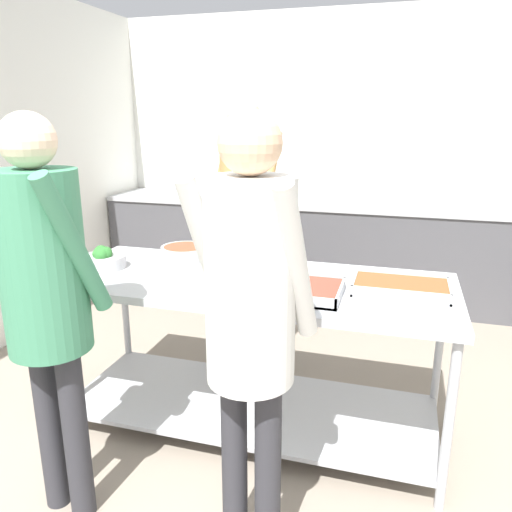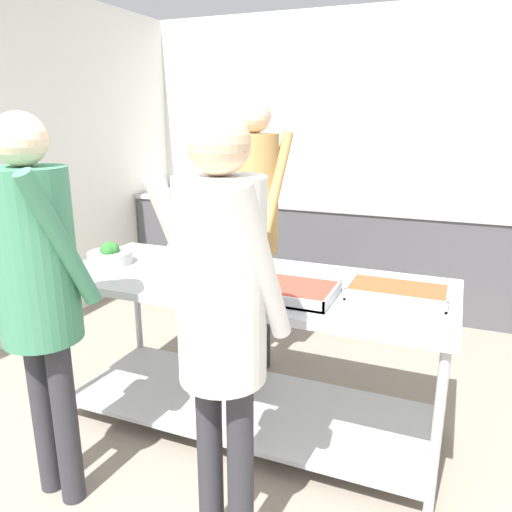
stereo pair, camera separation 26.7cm
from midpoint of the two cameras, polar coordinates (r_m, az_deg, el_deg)
wall_rear at (r=5.03m, az=11.46°, el=11.23°), size 4.08×0.06×2.65m
wall_left at (r=4.15m, az=-23.93°, el=9.30°), size 0.06×4.24×2.65m
back_counter at (r=4.82m, az=10.03°, el=0.70°), size 3.92×0.65×0.92m
serving_counter at (r=2.71m, az=2.03°, el=-8.34°), size 2.09×0.84×0.87m
broccoli_bowl at (r=2.96m, az=-13.90°, el=0.07°), size 0.25×0.25×0.12m
sauce_pan at (r=3.00m, az=-4.91°, el=0.59°), size 0.42×0.28×0.08m
plate_stack at (r=2.61m, az=-0.33°, el=-2.31°), size 0.27×0.27×0.04m
serving_tray_vegetables at (r=2.38m, az=7.11°, el=-4.04°), size 0.43×0.33×0.05m
serving_tray_roast at (r=2.48m, az=18.89°, el=-4.01°), size 0.46×0.27×0.05m
guest_serving_left at (r=1.73m, az=0.48°, el=-5.27°), size 0.45×0.38×1.72m
guest_serving_right at (r=2.18m, az=-20.65°, el=-2.00°), size 0.46×0.38×1.72m
cook_behind_counter at (r=3.25m, az=2.18°, el=5.74°), size 0.45×0.40×1.80m
water_bottle at (r=4.86m, az=0.80°, el=7.88°), size 0.07×0.07×0.23m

